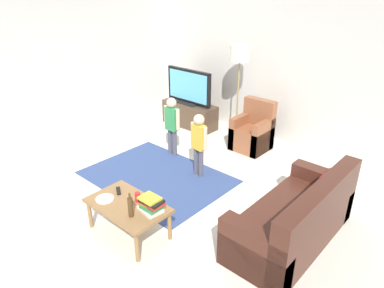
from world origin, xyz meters
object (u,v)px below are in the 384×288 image
at_px(floor_lamp, 240,58).
at_px(tv_remote, 118,191).
at_px(child_center, 199,140).
at_px(couch, 298,221).
at_px(soda_can, 138,197).
at_px(armchair, 253,133).
at_px(tv, 189,87).
at_px(book_stack, 151,204).
at_px(coffee_table, 128,207).
at_px(bottle, 131,207).
at_px(child_near_tv, 172,121).
at_px(plate, 105,199).
at_px(tv_stand, 190,115).

height_order(floor_lamp, tv_remote, floor_lamp).
bearing_deg(floor_lamp, child_center, -75.06).
relative_size(couch, soda_can, 15.00).
height_order(armchair, soda_can, armchair).
xyz_separation_m(tv, armchair, (1.60, -0.02, -0.55)).
relative_size(armchair, book_stack, 2.96).
distance_m(tv, child_center, 2.10).
bearing_deg(child_center, couch, -12.59).
distance_m(coffee_table, book_stack, 0.36).
relative_size(bottle, tv_remote, 1.76).
bearing_deg(child_near_tv, couch, -13.80).
bearing_deg(child_near_tv, armchair, 52.38).
height_order(tv, plate, tv).
distance_m(child_center, plate, 1.77).
bearing_deg(book_stack, bottle, -114.21).
distance_m(child_center, bottle, 1.84).
xyz_separation_m(floor_lamp, book_stack, (1.05, -3.15, -1.03)).
bearing_deg(couch, plate, -144.55).
relative_size(tv, armchair, 1.22).
relative_size(armchair, soda_can, 7.50).
height_order(floor_lamp, child_near_tv, floor_lamp).
bearing_deg(plate, tv_stand, 115.47).
bearing_deg(tv_remote, book_stack, 32.35).
xyz_separation_m(tv_stand, floor_lamp, (1.08, 0.15, 1.30)).
distance_m(book_stack, bottle, 0.24).
bearing_deg(child_center, child_near_tv, 163.44).
relative_size(couch, coffee_table, 1.80).
bearing_deg(soda_can, floor_lamp, 104.00).
xyz_separation_m(book_stack, bottle, (-0.10, -0.22, 0.03)).
bearing_deg(book_stack, tv_stand, 125.37).
bearing_deg(floor_lamp, plate, -82.38).
relative_size(child_center, book_stack, 3.37).
height_order(tv_stand, child_center, child_center).
xyz_separation_m(tv_stand, coffee_table, (1.81, -3.10, 0.13)).
distance_m(floor_lamp, child_center, 1.91).
distance_m(child_near_tv, bottle, 2.41).
bearing_deg(child_near_tv, floor_lamp, 74.12).
relative_size(child_center, plate, 4.66).
height_order(child_center, plate, child_center).
relative_size(book_stack, soda_can, 2.53).
xyz_separation_m(child_center, bottle, (0.52, -1.76, -0.07)).
bearing_deg(floor_lamp, couch, -41.15).
height_order(tv_stand, floor_lamp, floor_lamp).
xyz_separation_m(armchair, book_stack, (0.53, -2.96, 0.21)).
bearing_deg(couch, child_near_tv, 166.20).
xyz_separation_m(floor_lamp, child_near_tv, (-0.39, -1.37, -0.91)).
bearing_deg(armchair, floor_lamp, 159.70).
bearing_deg(soda_can, bottle, -54.69).
height_order(coffee_table, tv_remote, tv_remote).
relative_size(coffee_table, plate, 4.55).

